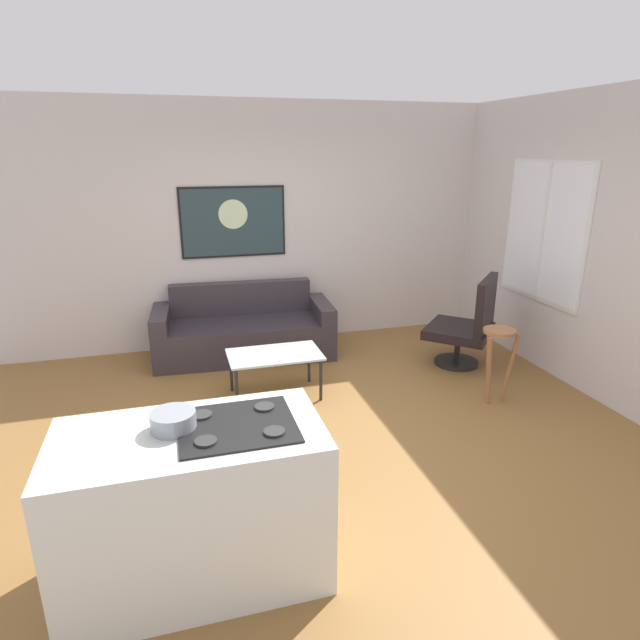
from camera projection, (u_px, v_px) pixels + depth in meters
ground at (330, 435)px, 4.42m from camera, size 6.40×6.40×0.04m
back_wall at (271, 226)px, 6.20m from camera, size 6.40×0.05×2.80m
right_wall at (589, 246)px, 4.94m from camera, size 0.05×6.40×2.80m
couch at (244, 332)px, 6.03m from camera, size 2.03×0.93×0.79m
coffee_table at (275, 358)px, 4.98m from camera, size 0.87×0.52×0.43m
armchair at (468, 325)px, 5.66m from camera, size 0.93×0.94×1.00m
bar_stool at (498, 349)px, 4.82m from camera, size 0.34×0.33×0.71m
kitchen_counter at (195, 506)px, 2.82m from camera, size 1.38×0.71×0.91m
mixing_bowl at (173, 421)px, 2.70m from camera, size 0.23×0.23×0.10m
wall_painting at (233, 222)px, 6.03m from camera, size 1.20×0.03×0.80m
window at (544, 232)px, 5.47m from camera, size 0.03×1.24×1.45m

